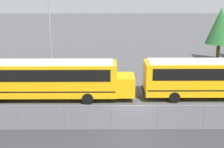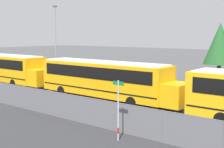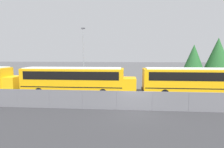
{
  "view_description": "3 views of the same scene",
  "coord_description": "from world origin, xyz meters",
  "px_view_note": "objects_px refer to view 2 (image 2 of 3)",
  "views": [
    {
      "loc": [
        -1.6,
        -19.03,
        9.06
      ],
      "look_at": [
        -1.43,
        6.87,
        1.94
      ],
      "focal_mm": 50.0,
      "sensor_mm": 36.0,
      "label": 1
    },
    {
      "loc": [
        24.48,
        -13.55,
        5.48
      ],
      "look_at": [
        7.94,
        6.86,
        2.17
      ],
      "focal_mm": 50.0,
      "sensor_mm": 36.0,
      "label": 2
    },
    {
      "loc": [
        -0.74,
        -14.94,
        4.84
      ],
      "look_at": [
        -2.54,
        6.98,
        2.4
      ],
      "focal_mm": 28.0,
      "sensor_mm": 36.0,
      "label": 3
    }
  ],
  "objects_px": {
    "school_bus_1": "(4,67)",
    "light_pole": "(55,38)",
    "school_bus_2": "(105,78)",
    "street_sign": "(118,109)",
    "tree_1": "(220,44)"
  },
  "relations": [
    {
      "from": "school_bus_1",
      "to": "light_pole",
      "type": "distance_m",
      "value": 9.19
    },
    {
      "from": "school_bus_1",
      "to": "tree_1",
      "type": "bearing_deg",
      "value": 36.59
    },
    {
      "from": "school_bus_2",
      "to": "street_sign",
      "type": "height_order",
      "value": "school_bus_2"
    },
    {
      "from": "light_pole",
      "to": "tree_1",
      "type": "distance_m",
      "value": 21.05
    },
    {
      "from": "tree_1",
      "to": "light_pole",
      "type": "bearing_deg",
      "value": -164.39
    },
    {
      "from": "street_sign",
      "to": "light_pole",
      "type": "distance_m",
      "value": 27.93
    },
    {
      "from": "light_pole",
      "to": "school_bus_2",
      "type": "bearing_deg",
      "value": -27.73
    },
    {
      "from": "school_bus_2",
      "to": "street_sign",
      "type": "distance_m",
      "value": 10.18
    },
    {
      "from": "tree_1",
      "to": "school_bus_1",
      "type": "bearing_deg",
      "value": -143.41
    },
    {
      "from": "school_bus_2",
      "to": "school_bus_1",
      "type": "bearing_deg",
      "value": -178.98
    },
    {
      "from": "school_bus_1",
      "to": "school_bus_2",
      "type": "xyz_separation_m",
      "value": [
        14.74,
        0.26,
        0.0
      ]
    },
    {
      "from": "street_sign",
      "to": "tree_1",
      "type": "height_order",
      "value": "tree_1"
    },
    {
      "from": "school_bus_2",
      "to": "street_sign",
      "type": "xyz_separation_m",
      "value": [
        7.07,
        -7.31,
        -0.25
      ]
    },
    {
      "from": "school_bus_1",
      "to": "street_sign",
      "type": "distance_m",
      "value": 22.93
    },
    {
      "from": "tree_1",
      "to": "street_sign",
      "type": "bearing_deg",
      "value": -82.97
    }
  ]
}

